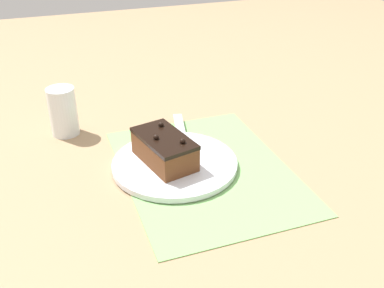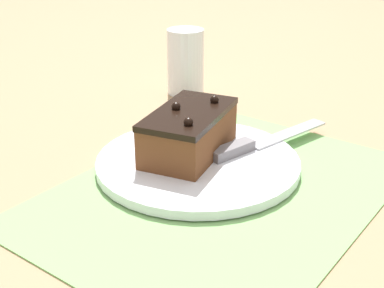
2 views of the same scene
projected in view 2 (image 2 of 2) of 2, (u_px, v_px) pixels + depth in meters
name	position (u px, v px, depth m)	size (l,w,h in m)	color
ground_plane	(221.00, 191.00, 0.65)	(3.00, 3.00, 0.00)	#9E7F5B
placemat_woven	(221.00, 190.00, 0.65)	(0.46, 0.34, 0.00)	#7AB266
cake_plate	(198.00, 162.00, 0.70)	(0.27, 0.27, 0.01)	white
chocolate_cake	(189.00, 132.00, 0.70)	(0.17, 0.12, 0.07)	brown
serving_knife	(251.00, 144.00, 0.73)	(0.21, 0.07, 0.01)	slate
drinking_glass	(186.00, 62.00, 0.97)	(0.07, 0.07, 0.12)	white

